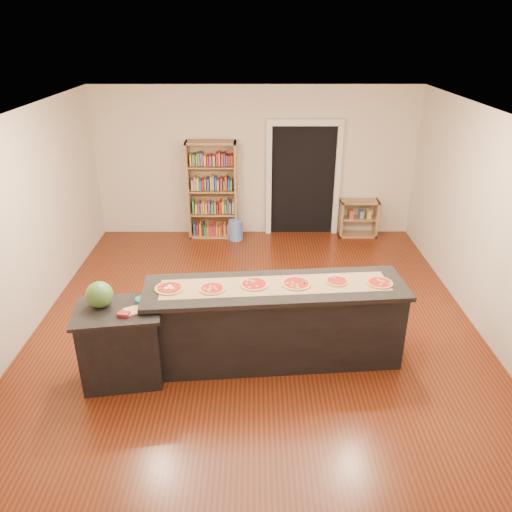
{
  "coord_description": "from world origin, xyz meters",
  "views": [
    {
      "loc": [
        -0.01,
        -5.72,
        3.76
      ],
      "look_at": [
        0.0,
        0.2,
        1.0
      ],
      "focal_mm": 35.0,
      "sensor_mm": 36.0,
      "label": 1
    }
  ],
  "objects_px": {
    "waste_bin": "(236,230)",
    "watermelon": "(100,295)",
    "kitchen_island": "(275,323)",
    "side_counter": "(122,344)",
    "low_shelf": "(358,218)",
    "bookshelf": "(212,190)"
  },
  "relations": [
    {
      "from": "waste_bin",
      "to": "watermelon",
      "type": "relative_size",
      "value": 1.34
    },
    {
      "from": "kitchen_island",
      "to": "watermelon",
      "type": "height_order",
      "value": "watermelon"
    },
    {
      "from": "kitchen_island",
      "to": "side_counter",
      "type": "xyz_separation_m",
      "value": [
        -1.75,
        -0.39,
        -0.04
      ]
    },
    {
      "from": "side_counter",
      "to": "low_shelf",
      "type": "relative_size",
      "value": 1.3
    },
    {
      "from": "bookshelf",
      "to": "waste_bin",
      "type": "distance_m",
      "value": 0.86
    },
    {
      "from": "waste_bin",
      "to": "low_shelf",
      "type": "bearing_deg",
      "value": 4.52
    },
    {
      "from": "waste_bin",
      "to": "watermelon",
      "type": "bearing_deg",
      "value": -108.19
    },
    {
      "from": "side_counter",
      "to": "low_shelf",
      "type": "distance_m",
      "value": 5.57
    },
    {
      "from": "kitchen_island",
      "to": "bookshelf",
      "type": "height_order",
      "value": "bookshelf"
    },
    {
      "from": "bookshelf",
      "to": "watermelon",
      "type": "height_order",
      "value": "bookshelf"
    },
    {
      "from": "low_shelf",
      "to": "waste_bin",
      "type": "height_order",
      "value": "low_shelf"
    },
    {
      "from": "side_counter",
      "to": "waste_bin",
      "type": "bearing_deg",
      "value": 65.96
    },
    {
      "from": "side_counter",
      "to": "low_shelf",
      "type": "bearing_deg",
      "value": 42.36
    },
    {
      "from": "bookshelf",
      "to": "waste_bin",
      "type": "height_order",
      "value": "bookshelf"
    },
    {
      "from": "kitchen_island",
      "to": "waste_bin",
      "type": "bearing_deg",
      "value": 94.42
    },
    {
      "from": "kitchen_island",
      "to": "bookshelf",
      "type": "relative_size",
      "value": 1.66
    },
    {
      "from": "side_counter",
      "to": "watermelon",
      "type": "relative_size",
      "value": 3.2
    },
    {
      "from": "side_counter",
      "to": "bookshelf",
      "type": "height_order",
      "value": "bookshelf"
    },
    {
      "from": "bookshelf",
      "to": "low_shelf",
      "type": "distance_m",
      "value": 2.85
    },
    {
      "from": "watermelon",
      "to": "waste_bin",
      "type": "bearing_deg",
      "value": 71.81
    },
    {
      "from": "bookshelf",
      "to": "watermelon",
      "type": "bearing_deg",
      "value": -102.01
    },
    {
      "from": "bookshelf",
      "to": "waste_bin",
      "type": "relative_size",
      "value": 4.69
    }
  ]
}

